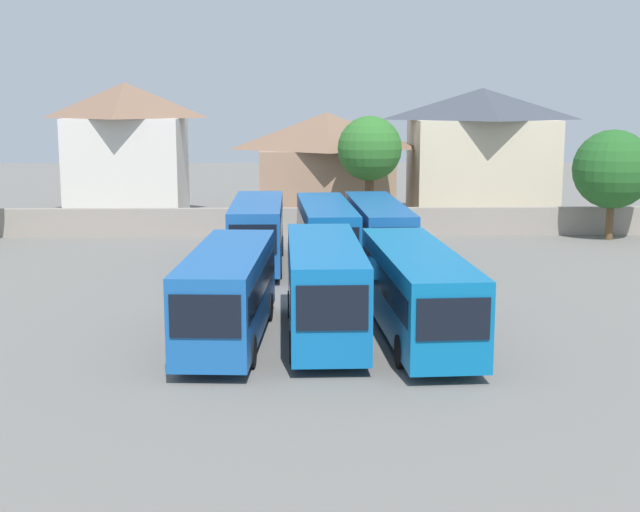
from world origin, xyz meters
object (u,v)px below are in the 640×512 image
bus_5 (326,231)px  house_terrace_left (127,148)px  bus_4 (257,229)px  tree_right_of_lot (370,149)px  bus_1 (228,290)px  house_terrace_centre (327,164)px  bus_2 (324,284)px  bus_6 (378,229)px  bus_3 (417,288)px  tree_left_of_lot (613,169)px  house_terrace_right (481,152)px

bus_5 → house_terrace_left: (-14.15, 20.96, 3.10)m
bus_4 → bus_5: bearing=88.6°
bus_4 → tree_right_of_lot: bearing=151.5°
bus_1 → house_terrace_centre: (4.65, 33.58, 1.99)m
bus_1 → bus_2: 3.52m
bus_5 → tree_right_of_lot: 13.74m
bus_6 → house_terrace_centre: 18.80m
bus_6 → bus_4: bearing=-88.5°
bus_3 → house_terrace_left: size_ratio=1.19×
house_terrace_centre → tree_right_of_lot: 6.89m
bus_5 → tree_left_of_lot: size_ratio=1.61×
bus_6 → house_terrace_right: size_ratio=1.11×
bus_3 → bus_5: 14.52m
tree_right_of_lot → bus_4: bearing=-118.2°
bus_4 → tree_left_of_lot: 23.17m
bus_1 → house_terrace_right: 37.68m
house_terrace_left → house_terrace_right: house_terrace_left is taller
bus_5 → tree_right_of_lot: size_ratio=1.46×
house_terrace_centre → bus_1: bearing=-97.9°
bus_6 → house_terrace_right: house_terrace_right is taller
bus_5 → bus_6: bearing=97.6°
bus_2 → bus_3: size_ratio=0.87×
bus_5 → house_terrace_left: 25.48m
bus_1 → bus_3: 6.91m
bus_4 → bus_5: 3.59m
house_terrace_centre → house_terrace_right: size_ratio=0.95×
house_terrace_left → bus_6: bearing=-50.4°
bus_5 → house_terrace_right: bearing=145.5°
bus_1 → house_terrace_right: (16.02, 33.98, 2.86)m
bus_5 → house_terrace_left: house_terrace_left is taller
house_terrace_left → house_terrace_right: 26.21m
bus_1 → bus_2: bearing=99.9°
house_terrace_centre → tree_left_of_lot: 20.31m
bus_5 → bus_1: bearing=-18.2°
house_terrace_centre → house_terrace_right: 11.41m
bus_1 → bus_3: bearing=95.7°
bus_5 → house_terrace_right: house_terrace_right is taller
bus_2 → bus_3: bus_2 is taller
bus_1 → bus_5: bus_1 is taller
bus_1 → house_terrace_centre: size_ratio=1.04×
bus_5 → house_terrace_right: size_ratio=1.04×
bus_3 → house_terrace_centre: bearing=-179.4°
bus_2 → bus_6: bus_2 is taller
house_terrace_left → house_terrace_centre: house_terrace_left is taller
bus_2 → bus_6: (3.28, 14.61, -0.14)m
bus_4 → house_terrace_left: (-10.56, 20.88, 3.04)m
bus_2 → bus_3: bearing=86.8°
tree_left_of_lot → tree_right_of_lot: bearing=162.9°
house_terrace_right → tree_left_of_lot: size_ratio=1.55×
bus_2 → house_terrace_right: bearing=158.5°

